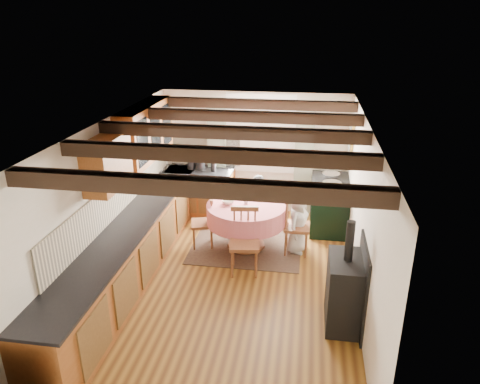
% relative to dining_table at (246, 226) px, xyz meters
% --- Properties ---
extents(floor, '(3.60, 5.50, 0.00)m').
position_rel_dining_table_xyz_m(floor, '(-0.06, -1.11, -0.40)').
color(floor, '#936222').
rests_on(floor, ground).
extents(ceiling, '(3.60, 5.50, 0.00)m').
position_rel_dining_table_xyz_m(ceiling, '(-0.06, -1.11, 2.00)').
color(ceiling, white).
rests_on(ceiling, ground).
extents(wall_back, '(3.60, 0.00, 2.40)m').
position_rel_dining_table_xyz_m(wall_back, '(-0.06, 1.64, 0.80)').
color(wall_back, silver).
rests_on(wall_back, ground).
extents(wall_front, '(3.60, 0.00, 2.40)m').
position_rel_dining_table_xyz_m(wall_front, '(-0.06, -3.86, 0.80)').
color(wall_front, silver).
rests_on(wall_front, ground).
extents(wall_left, '(0.00, 5.50, 2.40)m').
position_rel_dining_table_xyz_m(wall_left, '(-1.86, -1.11, 0.80)').
color(wall_left, silver).
rests_on(wall_left, ground).
extents(wall_right, '(0.00, 5.50, 2.40)m').
position_rel_dining_table_xyz_m(wall_right, '(1.74, -1.11, 0.80)').
color(wall_right, silver).
rests_on(wall_right, ground).
extents(beam_a, '(3.60, 0.16, 0.16)m').
position_rel_dining_table_xyz_m(beam_a, '(-0.06, -3.11, 1.91)').
color(beam_a, black).
rests_on(beam_a, ceiling).
extents(beam_b, '(3.60, 0.16, 0.16)m').
position_rel_dining_table_xyz_m(beam_b, '(-0.06, -2.11, 1.91)').
color(beam_b, black).
rests_on(beam_b, ceiling).
extents(beam_c, '(3.60, 0.16, 0.16)m').
position_rel_dining_table_xyz_m(beam_c, '(-0.06, -1.11, 1.91)').
color(beam_c, black).
rests_on(beam_c, ceiling).
extents(beam_d, '(3.60, 0.16, 0.16)m').
position_rel_dining_table_xyz_m(beam_d, '(-0.06, -0.11, 1.91)').
color(beam_d, black).
rests_on(beam_d, ceiling).
extents(beam_e, '(3.60, 0.16, 0.16)m').
position_rel_dining_table_xyz_m(beam_e, '(-0.06, 0.89, 1.91)').
color(beam_e, black).
rests_on(beam_e, ceiling).
extents(splash_left, '(0.02, 4.50, 0.55)m').
position_rel_dining_table_xyz_m(splash_left, '(-1.84, -0.81, 0.80)').
color(splash_left, beige).
rests_on(splash_left, wall_left).
extents(splash_back, '(1.40, 0.02, 0.55)m').
position_rel_dining_table_xyz_m(splash_back, '(-1.06, 1.62, 0.80)').
color(splash_back, beige).
rests_on(splash_back, wall_back).
extents(base_cabinet_left, '(0.60, 5.30, 0.88)m').
position_rel_dining_table_xyz_m(base_cabinet_left, '(-1.56, -1.11, 0.04)').
color(base_cabinet_left, brown).
rests_on(base_cabinet_left, floor).
extents(base_cabinet_back, '(1.30, 0.60, 0.88)m').
position_rel_dining_table_xyz_m(base_cabinet_back, '(-1.11, 1.34, 0.04)').
color(base_cabinet_back, brown).
rests_on(base_cabinet_back, floor).
extents(worktop_left, '(0.64, 5.30, 0.04)m').
position_rel_dining_table_xyz_m(worktop_left, '(-1.54, -1.11, 0.50)').
color(worktop_left, black).
rests_on(worktop_left, base_cabinet_left).
extents(worktop_back, '(1.30, 0.64, 0.04)m').
position_rel_dining_table_xyz_m(worktop_back, '(-1.11, 1.32, 0.50)').
color(worktop_back, black).
rests_on(worktop_back, base_cabinet_back).
extents(wall_cabinet_glass, '(0.34, 1.80, 0.90)m').
position_rel_dining_table_xyz_m(wall_cabinet_glass, '(-1.69, 0.09, 1.55)').
color(wall_cabinet_glass, brown).
rests_on(wall_cabinet_glass, wall_left).
extents(wall_cabinet_solid, '(0.34, 0.90, 0.70)m').
position_rel_dining_table_xyz_m(wall_cabinet_solid, '(-1.69, -1.41, 1.50)').
color(wall_cabinet_solid, brown).
rests_on(wall_cabinet_solid, wall_left).
extents(window_frame, '(1.34, 0.03, 1.54)m').
position_rel_dining_table_xyz_m(window_frame, '(0.04, 1.62, 1.20)').
color(window_frame, white).
rests_on(window_frame, wall_back).
extents(window_pane, '(1.20, 0.01, 1.40)m').
position_rel_dining_table_xyz_m(window_pane, '(0.04, 1.63, 1.20)').
color(window_pane, white).
rests_on(window_pane, wall_back).
extents(curtain_left, '(0.35, 0.10, 2.10)m').
position_rel_dining_table_xyz_m(curtain_left, '(-0.81, 1.54, 0.70)').
color(curtain_left, '#97A790').
rests_on(curtain_left, wall_back).
extents(curtain_right, '(0.35, 0.10, 2.10)m').
position_rel_dining_table_xyz_m(curtain_right, '(0.89, 1.54, 0.70)').
color(curtain_right, '#97A790').
rests_on(curtain_right, wall_back).
extents(curtain_rod, '(2.00, 0.03, 0.03)m').
position_rel_dining_table_xyz_m(curtain_rod, '(0.04, 1.54, 1.80)').
color(curtain_rod, black).
rests_on(curtain_rod, wall_back).
extents(wall_picture, '(0.04, 0.50, 0.60)m').
position_rel_dining_table_xyz_m(wall_picture, '(1.71, 1.19, 1.30)').
color(wall_picture, gold).
rests_on(wall_picture, wall_right).
extents(wall_plate, '(0.30, 0.02, 0.30)m').
position_rel_dining_table_xyz_m(wall_plate, '(0.99, 1.61, 1.30)').
color(wall_plate, silver).
rests_on(wall_plate, wall_back).
extents(rug, '(1.87, 1.46, 0.01)m').
position_rel_dining_table_xyz_m(rug, '(0.00, 0.00, -0.40)').
color(rug, brown).
rests_on(rug, floor).
extents(dining_table, '(1.33, 1.33, 0.80)m').
position_rel_dining_table_xyz_m(dining_table, '(0.00, 0.00, 0.00)').
color(dining_table, '#D65F63').
rests_on(dining_table, floor).
extents(chair_near, '(0.50, 0.52, 1.04)m').
position_rel_dining_table_xyz_m(chair_near, '(0.08, -0.79, 0.12)').
color(chair_near, brown).
rests_on(chair_near, floor).
extents(chair_left, '(0.50, 0.48, 0.92)m').
position_rel_dining_table_xyz_m(chair_left, '(-0.75, -0.05, 0.06)').
color(chair_left, brown).
rests_on(chair_left, floor).
extents(chair_right, '(0.46, 0.44, 1.02)m').
position_rel_dining_table_xyz_m(chair_right, '(0.85, -0.03, 0.11)').
color(chair_right, brown).
rests_on(chair_right, floor).
extents(aga_range, '(0.69, 1.06, 0.98)m').
position_rel_dining_table_xyz_m(aga_range, '(1.41, 0.98, 0.09)').
color(aga_range, black).
rests_on(aga_range, floor).
extents(cast_iron_stove, '(0.44, 0.73, 1.47)m').
position_rel_dining_table_xyz_m(cast_iron_stove, '(1.52, -1.82, 0.33)').
color(cast_iron_stove, black).
rests_on(cast_iron_stove, floor).
extents(child_far, '(0.46, 0.37, 1.08)m').
position_rel_dining_table_xyz_m(child_far, '(0.10, 0.74, 0.14)').
color(child_far, '#33393D').
rests_on(child_far, floor).
extents(child_right, '(0.48, 0.60, 1.06)m').
position_rel_dining_table_xyz_m(child_right, '(0.86, 0.01, 0.13)').
color(child_right, silver).
rests_on(child_right, floor).
extents(bowl_a, '(0.23, 0.23, 0.05)m').
position_rel_dining_table_xyz_m(bowl_a, '(0.05, 0.42, 0.43)').
color(bowl_a, silver).
rests_on(bowl_a, dining_table).
extents(bowl_b, '(0.25, 0.25, 0.06)m').
position_rel_dining_table_xyz_m(bowl_b, '(-0.31, -0.01, 0.43)').
color(bowl_b, silver).
rests_on(bowl_b, dining_table).
extents(cup, '(0.13, 0.13, 0.09)m').
position_rel_dining_table_xyz_m(cup, '(-0.01, 0.04, 0.45)').
color(cup, silver).
rests_on(cup, dining_table).
extents(canister_tall, '(0.15, 0.15, 0.25)m').
position_rel_dining_table_xyz_m(canister_tall, '(-1.28, 1.32, 0.64)').
color(canister_tall, '#262628').
rests_on(canister_tall, worktop_back).
extents(canister_wide, '(0.18, 0.18, 0.21)m').
position_rel_dining_table_xyz_m(canister_wide, '(-1.10, 1.32, 0.62)').
color(canister_wide, '#262628').
rests_on(canister_wide, worktop_back).
extents(canister_slim, '(0.11, 0.11, 0.30)m').
position_rel_dining_table_xyz_m(canister_slim, '(-0.82, 1.25, 0.67)').
color(canister_slim, '#262628').
rests_on(canister_slim, worktop_back).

